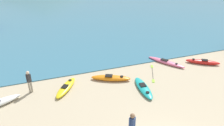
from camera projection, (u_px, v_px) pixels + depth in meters
name	position (u px, v px, depth m)	size (l,w,h in m)	color
kayak_on_sand_0	(143.00, 88.00, 15.19)	(0.99, 2.88, 0.31)	teal
kayak_on_sand_1	(66.00, 87.00, 15.20)	(2.04, 2.60, 0.35)	yellow
kayak_on_sand_2	(203.00, 62.00, 18.70)	(2.67, 2.04, 0.40)	red
kayak_on_sand_4	(111.00, 78.00, 16.31)	(2.98, 1.84, 0.39)	orange
kayak_on_sand_5	(166.00, 62.00, 18.76)	(2.31, 3.16, 0.31)	#E5668C
person_near_foreground	(132.00, 126.00, 10.61)	(0.36, 0.31, 1.76)	#4C4C4C
person_near_waterline	(29.00, 80.00, 14.55)	(0.33, 0.28, 1.63)	gray
loose_paddle	(153.00, 73.00, 17.25)	(1.38, 2.58, 0.03)	black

